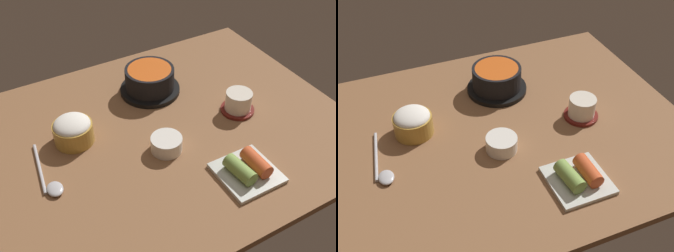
{
  "view_description": "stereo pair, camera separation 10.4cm",
  "coord_description": "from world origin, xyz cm",
  "views": [
    {
      "loc": [
        -37.13,
        -70.51,
        72.71
      ],
      "look_at": [
        2.0,
        -2.0,
        5.0
      ],
      "focal_mm": 44.26,
      "sensor_mm": 36.0,
      "label": 1
    },
    {
      "loc": [
        -27.79,
        -75.06,
        72.71
      ],
      "look_at": [
        2.0,
        -2.0,
        5.0
      ],
      "focal_mm": 44.26,
      "sensor_mm": 36.0,
      "label": 2
    }
  ],
  "objects": [
    {
      "name": "tea_cup_with_saucer",
      "position": [
        23.45,
        -2.72,
        4.92
      ],
      "size": [
        9.2,
        9.2,
        6.01
      ],
      "color": "maroon",
      "rests_on": "dining_table"
    },
    {
      "name": "kimchi_plate",
      "position": [
        11.02,
        -22.89,
        3.71
      ],
      "size": [
        13.31,
        13.31,
        4.54
      ],
      "color": "silver",
      "rests_on": "dining_table"
    },
    {
      "name": "banchan_cup_center",
      "position": [
        -0.99,
        -6.49,
        4.02
      ],
      "size": [
        7.75,
        7.75,
        3.78
      ],
      "color": "white",
      "rests_on": "dining_table"
    },
    {
      "name": "dining_table",
      "position": [
        0.0,
        0.0,
        1.0
      ],
      "size": [
        100.0,
        76.0,
        2.0
      ],
      "primitive_type": "cube",
      "color": "brown",
      "rests_on": "ground"
    },
    {
      "name": "stone_pot",
      "position": [
        6.96,
        17.19,
        5.74
      ],
      "size": [
        17.2,
        17.2,
        7.59
      ],
      "color": "black",
      "rests_on": "dining_table"
    },
    {
      "name": "spoon",
      "position": [
        -29.32,
        -3.11,
        2.61
      ],
      "size": [
        4.4,
        18.86,
        1.35
      ],
      "color": "#B7B7BC",
      "rests_on": "dining_table"
    },
    {
      "name": "rice_bowl",
      "position": [
        -19.45,
        7.73,
        5.59
      ],
      "size": [
        9.92,
        9.92,
        7.03
      ],
      "color": "#B78C38",
      "rests_on": "dining_table"
    }
  ]
}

